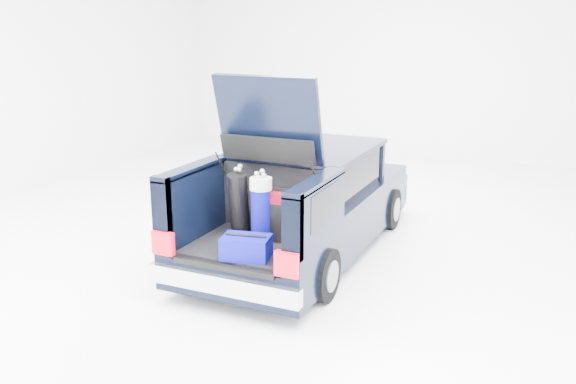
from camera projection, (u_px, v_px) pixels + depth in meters
The scene contains 6 objects.
ground at pixel (303, 251), 8.39m from camera, with size 14.00×14.00×0.00m, color white.
car at pixel (306, 202), 8.31m from camera, with size 1.87×4.65×2.47m.
red_suitcase at pixel (279, 216), 6.98m from camera, with size 0.38×0.25×0.62m.
black_golf_bag at pixel (239, 204), 7.10m from camera, with size 0.27×0.35×0.86m.
blue_golf_bag at pixel (261, 209), 6.93m from camera, with size 0.31×0.31×0.85m.
blue_duffel at pixel (246, 247), 6.48m from camera, with size 0.56×0.43×0.27m.
Camera 1 is at (3.07, -7.27, 3.00)m, focal length 38.00 mm.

